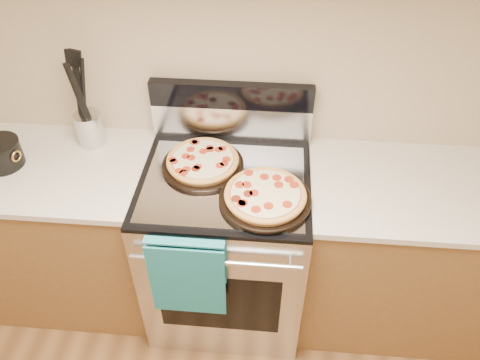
# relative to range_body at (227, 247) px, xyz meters

# --- Properties ---
(wall_back) EXTENTS (4.00, 0.00, 4.00)m
(wall_back) POSITION_rel_range_body_xyz_m (0.00, 0.35, 0.90)
(wall_back) COLOR #C8B390
(wall_back) RESTS_ON ground
(range_body) EXTENTS (0.76, 0.68, 0.90)m
(range_body) POSITION_rel_range_body_xyz_m (0.00, 0.00, 0.00)
(range_body) COLOR #B7B7BC
(range_body) RESTS_ON ground
(oven_window) EXTENTS (0.56, 0.01, 0.40)m
(oven_window) POSITION_rel_range_body_xyz_m (0.00, -0.34, 0.00)
(oven_window) COLOR black
(oven_window) RESTS_ON range_body
(cooktop) EXTENTS (0.76, 0.68, 0.02)m
(cooktop) POSITION_rel_range_body_xyz_m (0.00, 0.00, 0.46)
(cooktop) COLOR black
(cooktop) RESTS_ON range_body
(backsplash_lower) EXTENTS (0.76, 0.06, 0.18)m
(backsplash_lower) POSITION_rel_range_body_xyz_m (0.00, 0.31, 0.56)
(backsplash_lower) COLOR silver
(backsplash_lower) RESTS_ON cooktop
(backsplash_upper) EXTENTS (0.76, 0.06, 0.12)m
(backsplash_upper) POSITION_rel_range_body_xyz_m (0.00, 0.31, 0.71)
(backsplash_upper) COLOR black
(backsplash_upper) RESTS_ON backsplash_lower
(oven_handle) EXTENTS (0.70, 0.03, 0.03)m
(oven_handle) POSITION_rel_range_body_xyz_m (0.00, -0.38, 0.35)
(oven_handle) COLOR silver
(oven_handle) RESTS_ON range_body
(dish_towel) EXTENTS (0.32, 0.05, 0.42)m
(dish_towel) POSITION_rel_range_body_xyz_m (-0.12, -0.38, 0.25)
(dish_towel) COLOR teal
(dish_towel) RESTS_ON oven_handle
(foil_sheet) EXTENTS (0.70, 0.55, 0.01)m
(foil_sheet) POSITION_rel_range_body_xyz_m (0.00, -0.03, 0.47)
(foil_sheet) COLOR gray
(foil_sheet) RESTS_ON cooktop
(cabinet_left) EXTENTS (1.00, 0.62, 0.88)m
(cabinet_left) POSITION_rel_range_body_xyz_m (-0.88, 0.03, -0.01)
(cabinet_left) COLOR brown
(cabinet_left) RESTS_ON ground
(countertop_left) EXTENTS (1.02, 0.64, 0.03)m
(countertop_left) POSITION_rel_range_body_xyz_m (-0.88, 0.03, 0.45)
(countertop_left) COLOR beige
(countertop_left) RESTS_ON cabinet_left
(cabinet_right) EXTENTS (1.00, 0.62, 0.88)m
(cabinet_right) POSITION_rel_range_body_xyz_m (0.88, 0.03, -0.01)
(cabinet_right) COLOR brown
(cabinet_right) RESTS_ON ground
(countertop_right) EXTENTS (1.02, 0.64, 0.03)m
(countertop_right) POSITION_rel_range_body_xyz_m (0.88, 0.03, 0.45)
(countertop_right) COLOR beige
(countertop_right) RESTS_ON cabinet_right
(pepperoni_pizza_back) EXTENTS (0.41, 0.41, 0.05)m
(pepperoni_pizza_back) POSITION_rel_range_body_xyz_m (-0.11, 0.07, 0.50)
(pepperoni_pizza_back) COLOR #C8853D
(pepperoni_pizza_back) RESTS_ON foil_sheet
(pepperoni_pizza_front) EXTENTS (0.38, 0.38, 0.05)m
(pepperoni_pizza_front) POSITION_rel_range_body_xyz_m (0.18, -0.13, 0.50)
(pepperoni_pizza_front) COLOR #C8853D
(pepperoni_pizza_front) RESTS_ON foil_sheet
(utensil_crock) EXTENTS (0.15, 0.15, 0.16)m
(utensil_crock) POSITION_rel_range_body_xyz_m (-0.67, 0.22, 0.54)
(utensil_crock) COLOR silver
(utensil_crock) RESTS_ON countertop_left
(saucepan) EXTENTS (0.23, 0.23, 0.11)m
(saucepan) POSITION_rel_range_body_xyz_m (-1.03, 0.02, 0.52)
(saucepan) COLOR black
(saucepan) RESTS_ON countertop_left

